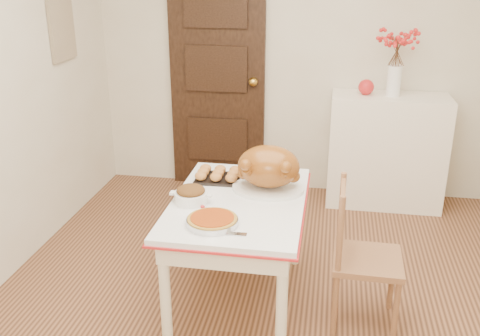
% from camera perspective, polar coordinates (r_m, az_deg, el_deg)
% --- Properties ---
extents(floor, '(3.50, 4.00, 0.00)m').
position_cam_1_polar(floor, '(3.39, 2.66, -15.16)').
color(floor, '#452818').
rests_on(floor, ground).
extents(wall_back, '(3.50, 0.00, 2.50)m').
position_cam_1_polar(wall_back, '(4.78, 6.05, 11.98)').
color(wall_back, beige).
rests_on(wall_back, ground).
extents(door_back, '(0.85, 0.06, 2.06)m').
position_cam_1_polar(door_back, '(4.89, -2.40, 9.66)').
color(door_back, black).
rests_on(door_back, ground).
extents(photo_board, '(0.03, 0.35, 0.45)m').
position_cam_1_polar(photo_board, '(4.44, -18.19, 13.63)').
color(photo_board, tan).
rests_on(photo_board, ground).
extents(sideboard, '(0.96, 0.42, 0.96)m').
position_cam_1_polar(sideboard, '(4.77, 15.08, 1.75)').
color(sideboard, white).
rests_on(sideboard, floor).
extents(kitchen_table, '(0.79, 1.15, 0.68)m').
position_cam_1_polar(kitchen_table, '(3.34, -0.15, -8.69)').
color(kitchen_table, white).
rests_on(kitchen_table, floor).
extents(chair_oak, '(0.39, 0.39, 0.87)m').
position_cam_1_polar(chair_oak, '(3.18, 13.29, -9.07)').
color(chair_oak, brown).
rests_on(chair_oak, floor).
extents(berry_vase, '(0.26, 0.26, 0.51)m').
position_cam_1_polar(berry_vase, '(4.59, 16.03, 10.40)').
color(berry_vase, white).
rests_on(berry_vase, sideboard).
extents(apple, '(0.13, 0.13, 0.13)m').
position_cam_1_polar(apple, '(4.61, 13.11, 8.28)').
color(apple, red).
rests_on(apple, sideboard).
extents(turkey_platter, '(0.52, 0.46, 0.28)m').
position_cam_1_polar(turkey_platter, '(3.26, 3.01, -0.09)').
color(turkey_platter, '#9C4F1B').
rests_on(turkey_platter, kitchen_table).
extents(pumpkin_pie, '(0.31, 0.31, 0.06)m').
position_cam_1_polar(pumpkin_pie, '(2.89, -2.93, -5.45)').
color(pumpkin_pie, '#99370D').
rests_on(pumpkin_pie, kitchen_table).
extents(stuffing_dish, '(0.29, 0.25, 0.10)m').
position_cam_1_polar(stuffing_dish, '(3.15, -5.18, -2.78)').
color(stuffing_dish, brown).
rests_on(stuffing_dish, kitchen_table).
extents(rolls_tray, '(0.28, 0.22, 0.07)m').
position_cam_1_polar(rolls_tray, '(3.45, -2.31, -0.68)').
color(rolls_tray, '#C07C39').
rests_on(rolls_tray, kitchen_table).
extents(pie_server, '(0.19, 0.06, 0.01)m').
position_cam_1_polar(pie_server, '(2.80, -1.24, -6.84)').
color(pie_server, silver).
rests_on(pie_server, kitchen_table).
extents(carving_knife, '(0.19, 0.20, 0.01)m').
position_cam_1_polar(carving_knife, '(3.06, -3.56, -4.36)').
color(carving_knife, silver).
rests_on(carving_knife, kitchen_table).
extents(drinking_glass, '(0.07, 0.07, 0.10)m').
position_cam_1_polar(drinking_glass, '(3.55, 2.42, 0.16)').
color(drinking_glass, white).
rests_on(drinking_glass, kitchen_table).
extents(shaker_pair, '(0.08, 0.04, 0.08)m').
position_cam_1_polar(shaker_pair, '(3.51, 4.64, -0.27)').
color(shaker_pair, white).
rests_on(shaker_pair, kitchen_table).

